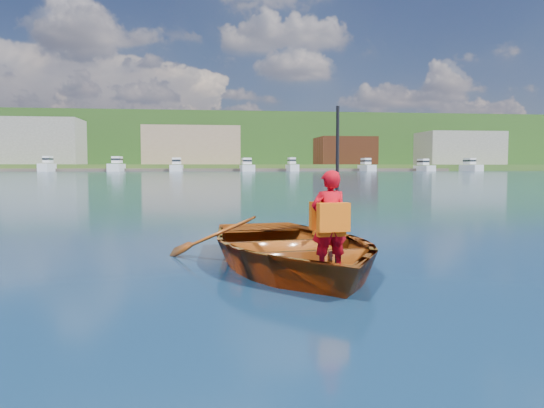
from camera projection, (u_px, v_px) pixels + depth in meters
The scene contains 8 objects.
ground at pixel (274, 263), 6.76m from camera, with size 600.00×600.00×0.00m.
rowboat at pixel (290, 247), 6.44m from camera, with size 3.28×4.21×0.80m.
child_paddler at pixel (329, 221), 5.59m from camera, with size 0.43×0.38×1.78m.
shoreline at pixel (207, 147), 240.22m from camera, with size 400.00×140.00×22.00m.
dock at pixel (181, 170), 152.24m from camera, with size 160.02×4.94×0.80m.
waterfront_buildings at pixel (183, 146), 168.56m from camera, with size 202.00×16.00×14.00m.
marina_yachts at pixel (226, 166), 149.09m from camera, with size 140.78×12.47×4.43m.
hillside_trees at pixel (276, 133), 238.08m from camera, with size 271.72×81.76×23.93m.
Camera 1 is at (-0.86, -6.63, 1.22)m, focal length 35.00 mm.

